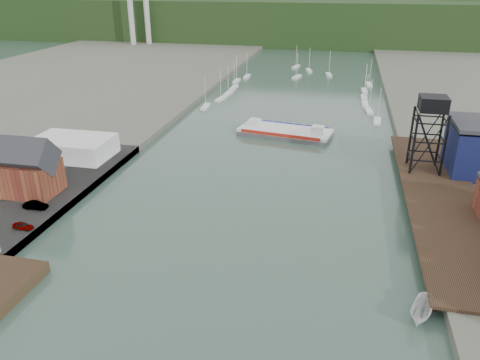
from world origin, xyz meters
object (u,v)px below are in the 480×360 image
at_px(car_west_a, 23,226).
at_px(harbor_building, 25,171).
at_px(chain_ferry, 285,132).
at_px(lift_tower, 433,108).
at_px(motorboat, 422,311).

bearing_deg(car_west_a, harbor_building, 33.87).
bearing_deg(harbor_building, chain_ferry, 49.25).
bearing_deg(car_west_a, lift_tower, -57.06).
height_order(chain_ferry, car_west_a, chain_ferry).
xyz_separation_m(lift_tower, motorboat, (-6.01, -48.13, -14.40)).
relative_size(lift_tower, car_west_a, 4.59).
distance_m(harbor_building, motorboat, 73.95).
bearing_deg(lift_tower, chain_ferry, 144.97).
distance_m(lift_tower, car_west_a, 81.37).
relative_size(harbor_building, car_west_a, 3.50).
relative_size(harbor_building, motorboat, 1.90).
relative_size(lift_tower, motorboat, 2.49).
height_order(motorboat, car_west_a, car_west_a).
distance_m(chain_ferry, motorboat, 76.16).
relative_size(motorboat, car_west_a, 1.85).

